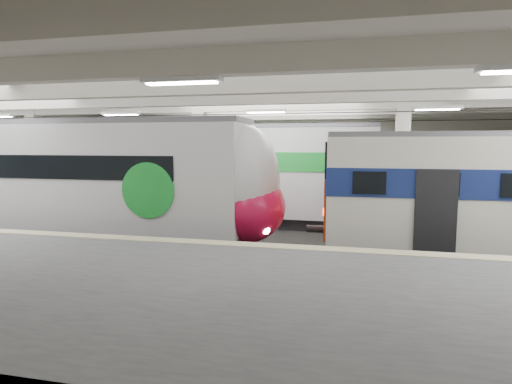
# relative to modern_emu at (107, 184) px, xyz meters

# --- Properties ---
(station_hall) EXTENTS (36.00, 24.00, 5.75)m
(station_hall) POSITION_rel_modern_emu_xyz_m (5.47, -1.74, 0.99)
(station_hall) COLOR black
(station_hall) RESTS_ON ground
(modern_emu) EXTENTS (14.30, 2.95, 4.59)m
(modern_emu) POSITION_rel_modern_emu_xyz_m (0.00, 0.00, 0.00)
(modern_emu) COLOR silver
(modern_emu) RESTS_ON ground
(far_train) EXTENTS (14.47, 3.31, 4.58)m
(far_train) POSITION_rel_modern_emu_xyz_m (2.57, 5.50, 0.11)
(far_train) COLOR silver
(far_train) RESTS_ON ground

